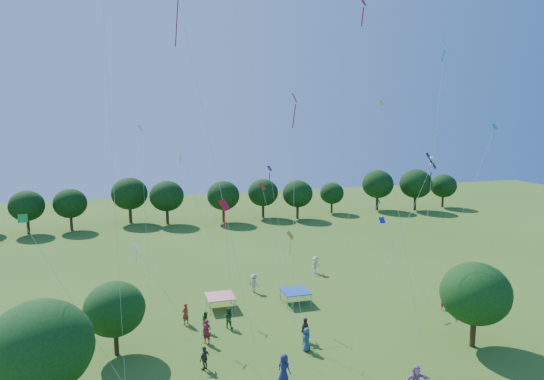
% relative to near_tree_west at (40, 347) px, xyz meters
% --- Properties ---
extents(near_tree_west, '(5.21, 5.21, 6.55)m').
position_rel_near_tree_west_xyz_m(near_tree_west, '(0.00, 0.00, 0.00)').
color(near_tree_west, '#422B19').
rests_on(near_tree_west, ground).
extents(near_tree_north, '(3.94, 3.94, 4.94)m').
position_rel_near_tree_west_xyz_m(near_tree_north, '(3.27, 6.59, -1.03)').
color(near_tree_north, '#422B19').
rests_on(near_tree_north, ground).
extents(near_tree_east, '(4.63, 4.63, 5.86)m').
position_rel_near_tree_west_xyz_m(near_tree_east, '(26.51, 1.04, -0.42)').
color(near_tree_east, '#422B19').
rests_on(near_tree_east, ground).
extents(treeline, '(88.01, 8.77, 6.77)m').
position_rel_near_tree_west_xyz_m(treeline, '(11.31, 45.00, -0.10)').
color(treeline, '#422B19').
rests_on(treeline, ground).
extents(tent_red_stripe, '(2.20, 2.20, 1.10)m').
position_rel_near_tree_west_xyz_m(tent_red_stripe, '(11.18, 12.24, -3.16)').
color(tent_red_stripe, red).
rests_on(tent_red_stripe, ground).
extents(tent_blue, '(2.20, 2.20, 1.10)m').
position_rel_near_tree_west_xyz_m(tent_blue, '(17.40, 11.63, -3.16)').
color(tent_blue, '#1B45B1').
rests_on(tent_blue, ground).
extents(crowd_person_0, '(0.87, 0.83, 1.60)m').
position_rel_near_tree_west_xyz_m(crowd_person_0, '(15.46, 3.61, -3.40)').
color(crowd_person_0, navy).
rests_on(crowd_person_0, ground).
extents(crowd_person_1, '(0.73, 0.67, 1.64)m').
position_rel_near_tree_west_xyz_m(crowd_person_1, '(8.13, 10.01, -3.37)').
color(crowd_person_1, maroon).
rests_on(crowd_person_1, ground).
extents(crowd_person_2, '(0.88, 0.76, 1.57)m').
position_rel_near_tree_west_xyz_m(crowd_person_2, '(11.13, 8.54, -3.41)').
color(crowd_person_2, '#265223').
rests_on(crowd_person_2, ground).
extents(crowd_person_3, '(1.26, 1.01, 1.77)m').
position_rel_near_tree_west_xyz_m(crowd_person_3, '(21.81, 18.27, -3.31)').
color(crowd_person_3, beige).
rests_on(crowd_person_3, ground).
extents(crowd_person_4, '(1.05, 1.03, 1.73)m').
position_rel_near_tree_west_xyz_m(crowd_person_4, '(15.80, 4.87, -3.33)').
color(crowd_person_4, '#3C3230').
rests_on(crowd_person_4, ground).
extents(crowd_person_5, '(1.60, 0.64, 1.69)m').
position_rel_near_tree_west_xyz_m(crowd_person_5, '(19.65, -2.83, -3.35)').
color(crowd_person_5, '#AA63A3').
rests_on(crowd_person_5, ground).
extents(crowd_person_6, '(0.72, 1.00, 1.81)m').
position_rel_near_tree_west_xyz_m(crowd_person_6, '(2.83, 12.80, -3.29)').
color(crowd_person_6, navy).
rests_on(crowd_person_6, ground).
extents(crowd_person_7, '(0.76, 0.68, 1.71)m').
position_rel_near_tree_west_xyz_m(crowd_person_7, '(9.21, 6.49, -3.34)').
color(crowd_person_7, maroon).
rests_on(crowd_person_7, ground).
extents(crowd_person_8, '(0.40, 0.74, 1.49)m').
position_rel_near_tree_west_xyz_m(crowd_person_8, '(9.45, 8.47, -3.45)').
color(crowd_person_8, '#2B5E28').
rests_on(crowd_person_8, ground).
extents(crowd_person_9, '(1.02, 1.16, 1.65)m').
position_rel_near_tree_west_xyz_m(crowd_person_9, '(14.72, 15.08, -3.37)').
color(crowd_person_9, '#B2AE8F').
rests_on(crowd_person_9, ground).
extents(crowd_person_10, '(0.91, 0.90, 1.50)m').
position_rel_near_tree_west_xyz_m(crowd_person_10, '(8.57, 3.10, -3.44)').
color(crowd_person_10, '#3C3630').
rests_on(crowd_person_10, ground).
extents(crowd_person_12, '(0.89, 0.95, 1.72)m').
position_rel_near_tree_west_xyz_m(crowd_person_12, '(12.86, 0.40, -3.34)').
color(crowd_person_12, navy).
rests_on(crowd_person_12, ground).
extents(crowd_person_13, '(0.67, 0.56, 1.54)m').
position_rel_near_tree_west_xyz_m(crowd_person_13, '(28.46, 6.89, -3.43)').
color(crowd_person_13, maroon).
rests_on(crowd_person_13, ground).
extents(pirate_kite, '(7.72, 3.69, 11.65)m').
position_rel_near_tree_west_xyz_m(pirate_kite, '(24.92, 4.57, 8.05)').
color(pirate_kite, black).
extents(red_high_kite, '(4.33, 3.25, 22.18)m').
position_rel_near_tree_west_xyz_m(red_high_kite, '(8.36, 5.19, 15.10)').
color(red_high_kite, red).
extents(small_kite_0, '(1.55, 3.98, 9.69)m').
position_rel_near_tree_west_xyz_m(small_kite_0, '(9.69, 1.38, 5.26)').
color(small_kite_0, red).
extents(small_kite_1, '(3.35, 3.90, 11.29)m').
position_rel_near_tree_west_xyz_m(small_kite_1, '(9.57, 16.09, 5.29)').
color(small_kite_1, '#F1B70C').
extents(small_kite_2, '(0.81, 4.39, 5.61)m').
position_rel_near_tree_west_xyz_m(small_kite_2, '(15.95, 8.42, 1.86)').
color(small_kite_2, gold).
extents(small_kite_3, '(4.76, 1.30, 9.41)m').
position_rel_near_tree_west_xyz_m(small_kite_3, '(0.44, 1.01, 4.21)').
color(small_kite_3, green).
extents(small_kite_4, '(2.08, 4.98, 5.85)m').
position_rel_near_tree_west_xyz_m(small_kite_4, '(24.85, 9.75, 1.87)').
color(small_kite_4, '#161FE2').
extents(small_kite_5, '(1.07, 2.74, 15.48)m').
position_rel_near_tree_west_xyz_m(small_kite_5, '(13.69, 1.30, 9.10)').
color(small_kite_5, '#991981').
extents(small_kite_6, '(3.64, 0.90, 6.36)m').
position_rel_near_tree_west_xyz_m(small_kite_6, '(5.29, 5.68, 2.23)').
color(small_kite_6, white).
extents(small_kite_7, '(3.09, 2.74, 13.69)m').
position_rel_near_tree_west_xyz_m(small_kite_7, '(28.34, 3.90, 7.23)').
color(small_kite_7, '#0EACD7').
extents(small_kite_8, '(5.21, 0.87, 20.28)m').
position_rel_near_tree_west_xyz_m(small_kite_8, '(18.02, -0.88, 11.34)').
color(small_kite_8, red).
extents(small_kite_9, '(1.61, 4.26, 9.35)m').
position_rel_near_tree_west_xyz_m(small_kite_9, '(14.09, 8.14, 4.53)').
color(small_kite_9, red).
extents(small_kite_10, '(4.17, 1.28, 15.58)m').
position_rel_near_tree_west_xyz_m(small_kite_10, '(25.30, 14.68, 8.38)').
color(small_kite_10, yellow).
extents(small_kite_11, '(2.83, 3.85, 7.12)m').
position_rel_near_tree_west_xyz_m(small_kite_11, '(24.50, 12.68, 2.50)').
color(small_kite_11, '#167A39').
extents(small_kite_12, '(0.63, 2.03, 20.98)m').
position_rel_near_tree_west_xyz_m(small_kite_12, '(3.78, 1.34, 12.86)').
color(small_kite_12, '#111EB0').
extents(small_kite_13, '(1.21, 3.43, 10.74)m').
position_rel_near_tree_west_xyz_m(small_kite_13, '(14.34, 7.23, 5.21)').
color(small_kite_13, '#88166F').
extents(small_kite_14, '(0.51, 4.24, 13.50)m').
position_rel_near_tree_west_xyz_m(small_kite_14, '(5.55, 14.29, 7.50)').
color(small_kite_14, white).
extents(small_kite_15, '(0.55, 1.42, 18.42)m').
position_rel_near_tree_west_xyz_m(small_kite_15, '(21.39, -1.00, 10.91)').
color(small_kite_15, '#0E9DD2').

